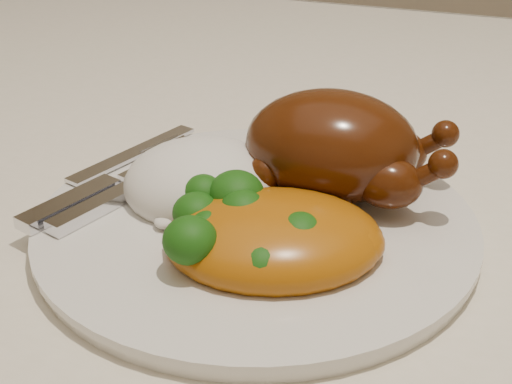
% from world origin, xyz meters
% --- Properties ---
extents(dining_table, '(1.60, 0.90, 0.76)m').
position_xyz_m(dining_table, '(0.00, 0.00, 0.67)').
color(dining_table, brown).
rests_on(dining_table, floor).
extents(tablecloth, '(1.73, 1.03, 0.18)m').
position_xyz_m(tablecloth, '(0.00, 0.00, 0.74)').
color(tablecloth, white).
rests_on(tablecloth, dining_table).
extents(dinner_plate, '(0.38, 0.38, 0.01)m').
position_xyz_m(dinner_plate, '(0.03, -0.17, 0.77)').
color(dinner_plate, white).
rests_on(dinner_plate, tablecloth).
extents(roast_chicken, '(0.16, 0.11, 0.08)m').
position_xyz_m(roast_chicken, '(0.07, -0.12, 0.82)').
color(roast_chicken, '#4C2008').
rests_on(roast_chicken, dinner_plate).
extents(rice_mound, '(0.15, 0.14, 0.06)m').
position_xyz_m(rice_mound, '(-0.02, -0.16, 0.79)').
color(rice_mound, white).
rests_on(rice_mound, dinner_plate).
extents(mac_and_cheese, '(0.17, 0.15, 0.06)m').
position_xyz_m(mac_and_cheese, '(0.05, -0.21, 0.79)').
color(mac_and_cheese, '#AF590B').
rests_on(mac_and_cheese, dinner_plate).
extents(cutlery, '(0.07, 0.20, 0.01)m').
position_xyz_m(cutlery, '(-0.09, -0.18, 0.79)').
color(cutlery, silver).
rests_on(cutlery, dinner_plate).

